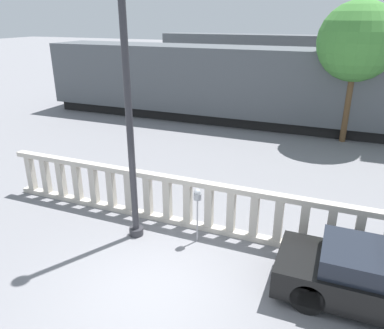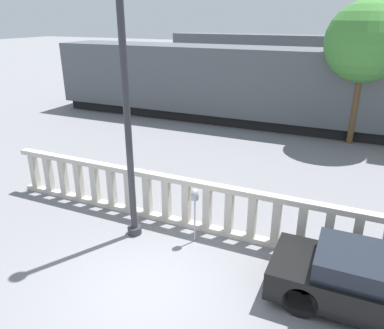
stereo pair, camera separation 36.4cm
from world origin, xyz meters
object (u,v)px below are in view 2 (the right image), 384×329
Objects in this scene: lamppost at (126,95)px; parked_car at (369,284)px; train_near at (278,87)px; train_far at (333,59)px; tree_left at (365,42)px; parking_meter at (195,199)px.

parked_car is (5.66, -0.45, -3.13)m from lamppost.
train_near is 0.90× the size of train_far.
tree_left is at bearing -21.04° from train_near.
train_near reaches higher than parked_car.
train_far is (2.39, 26.84, -1.68)m from lamppost.
tree_left reaches higher than train_near.
lamppost is 1.15× the size of tree_left.
train_near is at bearing 116.47° from parked_car.
lamppost reaches higher than train_far.
train_near is at bearing 84.86° from lamppost.
train_near is (-0.53, 11.70, 0.84)m from parking_meter.
lamppost reaches higher than train_near.
train_near is at bearing 158.96° from tree_left.
lamppost is 12.18m from train_near.
train_far is at bearing 84.90° from lamppost.
parking_meter is 0.39× the size of parked_car.
parked_car is 0.15× the size of train_near.
tree_left reaches higher than train_far.
lamppost is 26.99m from train_far.
parked_car is 27.52m from train_far.
parking_meter is 11.21m from tree_left.
parking_meter is (1.61, 0.33, -2.50)m from lamppost.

